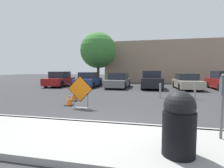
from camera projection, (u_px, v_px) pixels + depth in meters
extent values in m
plane|color=#333335|center=(132.00, 90.00, 14.96)|extent=(96.00, 96.00, 0.00)
cube|color=#999993|center=(81.00, 138.00, 4.10)|extent=(22.94, 2.31, 0.14)
cube|color=#999993|center=(96.00, 124.00, 5.23)|extent=(22.94, 0.20, 0.14)
cube|color=black|center=(80.00, 89.00, 7.61)|extent=(1.15, 0.03, 1.15)
cube|color=orange|center=(80.00, 89.00, 7.60)|extent=(1.09, 0.03, 1.09)
cube|color=slate|center=(81.00, 108.00, 7.73)|extent=(0.77, 0.20, 0.02)
cube|color=slate|center=(74.00, 98.00, 7.76)|extent=(0.04, 0.04, 0.86)
cube|color=slate|center=(88.00, 99.00, 7.62)|extent=(0.04, 0.04, 0.86)
cube|color=black|center=(69.00, 105.00, 8.26)|extent=(0.39, 0.39, 0.03)
cone|color=orange|center=(69.00, 99.00, 8.24)|extent=(0.29, 0.29, 0.59)
cylinder|color=white|center=(69.00, 96.00, 8.23)|extent=(0.09, 0.09, 0.05)
cylinder|color=white|center=(69.00, 99.00, 8.24)|extent=(0.16, 0.16, 0.05)
cube|color=black|center=(74.00, 101.00, 9.46)|extent=(0.38, 0.38, 0.03)
cone|color=orange|center=(74.00, 94.00, 9.43)|extent=(0.28, 0.28, 0.67)
cylinder|color=white|center=(74.00, 92.00, 9.42)|extent=(0.09, 0.09, 0.06)
cylinder|color=white|center=(74.00, 95.00, 9.43)|extent=(0.16, 0.16, 0.06)
cube|color=black|center=(77.00, 98.00, 10.33)|extent=(0.40, 0.40, 0.03)
cone|color=orange|center=(77.00, 92.00, 10.30)|extent=(0.29, 0.29, 0.66)
cylinder|color=white|center=(77.00, 90.00, 10.29)|extent=(0.09, 0.09, 0.06)
cylinder|color=white|center=(77.00, 93.00, 10.30)|extent=(0.16, 0.16, 0.06)
cube|color=maroon|center=(60.00, 81.00, 17.86)|extent=(2.03, 4.21, 0.68)
cube|color=#1E232D|center=(60.00, 75.00, 17.91)|extent=(1.68, 1.98, 0.65)
cylinder|color=black|center=(62.00, 84.00, 16.49)|extent=(0.24, 0.71, 0.70)
cylinder|color=black|center=(46.00, 84.00, 16.75)|extent=(0.24, 0.71, 0.70)
cylinder|color=black|center=(72.00, 82.00, 19.00)|extent=(0.24, 0.71, 0.70)
cylinder|color=black|center=(58.00, 82.00, 19.26)|extent=(0.24, 0.71, 0.70)
cube|color=navy|center=(89.00, 82.00, 17.43)|extent=(2.01, 4.19, 0.67)
cube|color=#1E232D|center=(89.00, 75.00, 17.48)|extent=(1.69, 1.96, 0.61)
cylinder|color=black|center=(93.00, 85.00, 16.05)|extent=(0.23, 0.63, 0.62)
cylinder|color=black|center=(76.00, 85.00, 16.34)|extent=(0.23, 0.63, 0.62)
cylinder|color=black|center=(100.00, 83.00, 18.55)|extent=(0.23, 0.63, 0.62)
cylinder|color=black|center=(85.00, 83.00, 18.85)|extent=(0.23, 0.63, 0.62)
cube|color=slate|center=(118.00, 83.00, 16.67)|extent=(1.85, 4.59, 0.62)
cube|color=#1E232D|center=(119.00, 76.00, 16.73)|extent=(1.61, 2.12, 0.62)
cylinder|color=black|center=(125.00, 86.00, 15.12)|extent=(0.20, 0.63, 0.63)
cylinder|color=black|center=(106.00, 85.00, 15.50)|extent=(0.20, 0.63, 0.63)
cylinder|color=black|center=(129.00, 83.00, 17.87)|extent=(0.20, 0.63, 0.63)
cylinder|color=black|center=(113.00, 83.00, 18.25)|extent=(0.20, 0.63, 0.63)
cube|color=black|center=(151.00, 82.00, 15.92)|extent=(2.00, 4.47, 0.79)
cube|color=#1E232D|center=(151.00, 74.00, 15.97)|extent=(1.67, 2.10, 0.63)
cylinder|color=black|center=(162.00, 86.00, 14.46)|extent=(0.24, 0.73, 0.72)
cylinder|color=black|center=(142.00, 86.00, 14.74)|extent=(0.24, 0.73, 0.72)
cylinder|color=black|center=(159.00, 83.00, 17.14)|extent=(0.24, 0.73, 0.72)
cylinder|color=black|center=(142.00, 83.00, 17.41)|extent=(0.24, 0.73, 0.72)
cube|color=#A39984|center=(187.00, 84.00, 15.25)|extent=(2.01, 4.34, 0.63)
cube|color=#1E232D|center=(187.00, 77.00, 15.31)|extent=(1.68, 2.04, 0.57)
cylinder|color=black|center=(202.00, 87.00, 13.83)|extent=(0.23, 0.64, 0.63)
cylinder|color=black|center=(180.00, 87.00, 14.10)|extent=(0.23, 0.64, 0.63)
cylinder|color=black|center=(192.00, 84.00, 16.42)|extent=(0.23, 0.64, 0.63)
cylinder|color=black|center=(174.00, 84.00, 16.70)|extent=(0.23, 0.64, 0.63)
cube|color=#1E232D|center=(224.00, 75.00, 14.85)|extent=(1.59, 2.15, 0.65)
cylinder|color=black|center=(220.00, 87.00, 13.58)|extent=(0.20, 0.65, 0.65)
cylinder|color=black|center=(208.00, 84.00, 16.40)|extent=(0.20, 0.65, 0.65)
cylinder|color=black|center=(179.00, 133.00, 3.13)|extent=(0.59, 0.59, 0.79)
sphere|color=black|center=(180.00, 106.00, 3.09)|extent=(0.56, 0.56, 0.56)
cylinder|color=gray|center=(160.00, 91.00, 10.45)|extent=(0.11, 0.11, 0.82)
sphere|color=gray|center=(160.00, 84.00, 10.41)|extent=(0.12, 0.12, 0.12)
cylinder|color=gray|center=(195.00, 91.00, 10.02)|extent=(0.11, 0.11, 1.00)
sphere|color=gray|center=(195.00, 82.00, 9.98)|extent=(0.12, 0.12, 0.12)
cylinder|color=#59595B|center=(222.00, 116.00, 3.88)|extent=(0.06, 0.06, 1.03)
cube|color=#474C51|center=(223.00, 85.00, 3.82)|extent=(0.11, 0.15, 0.34)
sphere|color=#474C51|center=(224.00, 76.00, 3.81)|extent=(0.11, 0.11, 0.11)
cube|color=gray|center=(160.00, 62.00, 24.49)|extent=(14.85, 5.00, 5.48)
cylinder|color=#513823|center=(98.00, 74.00, 21.56)|extent=(0.32, 0.32, 2.45)
sphere|color=#387A33|center=(98.00, 50.00, 21.33)|extent=(4.36, 4.36, 4.36)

